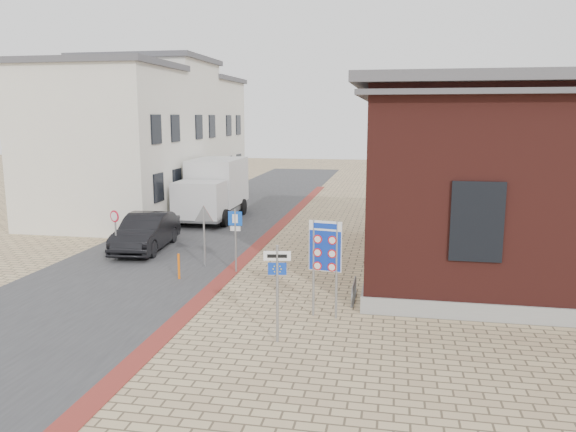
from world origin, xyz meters
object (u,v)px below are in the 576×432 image
Objects in this scene: essen_sign at (277,278)px; bollard at (179,267)px; box_truck at (213,189)px; border_sign at (325,248)px; parking_sign at (235,230)px; sedan at (146,232)px.

bollard is (-4.50, 4.75, -1.20)m from essen_sign.
border_sign is (7.91, -14.14, 0.30)m from box_truck.
parking_sign is at bearing -68.51° from box_truck.
sedan is 1.70× the size of border_sign.
sedan is 1.88× the size of essen_sign.
bollard is at bearing -78.63° from box_truck.
parking_sign is at bearing -34.87° from sedan.
border_sign is at bearing -47.38° from parking_sign.
border_sign reaches higher than essen_sign.
box_truck reaches higher than bollard.
sedan is at bearing 121.96° from essen_sign.
box_truck is 11.72m from bollard.
box_truck reaches higher than sedan.
essen_sign is at bearing -54.56° from sedan.
border_sign is at bearing -26.80° from bollard.
bollard is (2.47, -11.39, -1.23)m from box_truck.
essen_sign is at bearing -67.50° from box_truck.
essen_sign is (6.97, -16.14, -0.03)m from box_truck.
box_truck reaches higher than essen_sign.
parking_sign is (4.17, -10.14, -0.13)m from box_truck.
box_truck is at bearing 128.94° from border_sign.
sedan is at bearing 150.15° from parking_sign.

